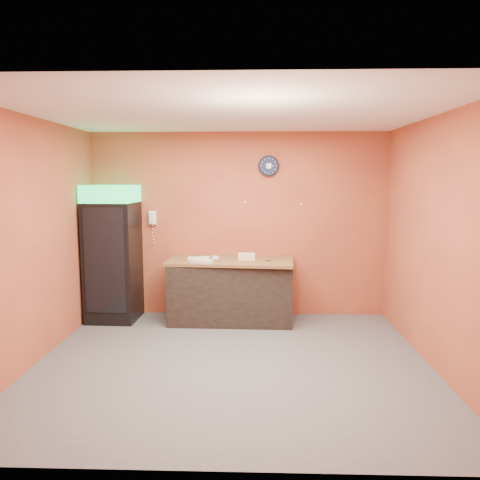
{
  "coord_description": "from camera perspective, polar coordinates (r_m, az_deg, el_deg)",
  "views": [
    {
      "loc": [
        0.26,
        -5.13,
        2.11
      ],
      "look_at": [
        0.07,
        0.6,
        1.35
      ],
      "focal_mm": 35.0,
      "sensor_mm": 36.0,
      "label": 1
    }
  ],
  "objects": [
    {
      "name": "kitchen_tool",
      "position": [
        6.84,
        -3.6,
        -2.16
      ],
      "size": [
        0.06,
        0.06,
        0.06
      ],
      "primitive_type": "cylinder",
      "color": "silver",
      "rests_on": "butcher_paper"
    },
    {
      "name": "wrapped_sandwich_right",
      "position": [
        6.9,
        -3.77,
        -2.18
      ],
      "size": [
        0.28,
        0.2,
        0.04
      ],
      "primitive_type": "cube",
      "rotation": [
        0.0,
        0.0,
        0.41
      ],
      "color": "silver",
      "rests_on": "butcher_paper"
    },
    {
      "name": "sub_roll_stack",
      "position": [
        6.79,
        0.8,
        -2.04
      ],
      "size": [
        0.25,
        0.1,
        0.1
      ],
      "rotation": [
        0.0,
        0.0,
        0.05
      ],
      "color": "beige",
      "rests_on": "butcher_paper"
    },
    {
      "name": "wrapped_sandwich_left",
      "position": [
        6.8,
        -5.06,
        -2.3
      ],
      "size": [
        0.32,
        0.13,
        0.04
      ],
      "primitive_type": "cube",
      "rotation": [
        0.0,
        0.0,
        -0.03
      ],
      "color": "silver",
      "rests_on": "butcher_paper"
    },
    {
      "name": "wrapped_sandwich_mid",
      "position": [
        6.61,
        -4.73,
        -2.59
      ],
      "size": [
        0.33,
        0.24,
        0.04
      ],
      "primitive_type": "cube",
      "rotation": [
        0.0,
        0.0,
        -0.45
      ],
      "color": "silver",
      "rests_on": "butcher_paper"
    },
    {
      "name": "prep_counter",
      "position": [
        6.95,
        -1.13,
        -6.33
      ],
      "size": [
        1.79,
        0.83,
        0.89
      ],
      "primitive_type": "cube",
      "rotation": [
        0.0,
        0.0,
        -0.02
      ],
      "color": "black",
      "rests_on": "floor"
    },
    {
      "name": "ceiling",
      "position": [
        5.18,
        -1.03,
        15.22
      ],
      "size": [
        4.5,
        4.0,
        0.02
      ],
      "primitive_type": "cube",
      "color": "white",
      "rests_on": "back_wall"
    },
    {
      "name": "butcher_paper",
      "position": [
        6.85,
        -1.14,
        -2.56
      ],
      "size": [
        1.88,
        1.01,
        0.04
      ],
      "primitive_type": "cube",
      "rotation": [
        0.0,
        0.0,
        -0.08
      ],
      "color": "brown",
      "rests_on": "prep_counter"
    },
    {
      "name": "right_wall",
      "position": [
        5.55,
        22.91,
        -0.39
      ],
      "size": [
        0.02,
        4.0,
        2.8
      ],
      "primitive_type": "cube",
      "color": "#AA5330",
      "rests_on": "floor"
    },
    {
      "name": "beverage_cooler",
      "position": [
        7.14,
        -15.31,
        -1.81
      ],
      "size": [
        0.73,
        0.74,
        2.01
      ],
      "rotation": [
        0.0,
        0.0,
        -0.03
      ],
      "color": "black",
      "rests_on": "floor"
    },
    {
      "name": "left_wall",
      "position": [
        5.75,
        -24.0,
        -0.19
      ],
      "size": [
        0.02,
        4.0,
        2.8
      ],
      "primitive_type": "cube",
      "color": "#AA5330",
      "rests_on": "floor"
    },
    {
      "name": "wall_clock",
      "position": [
        7.1,
        3.51,
        9.01
      ],
      "size": [
        0.31,
        0.06,
        0.31
      ],
      "color": "black",
      "rests_on": "back_wall"
    },
    {
      "name": "floor",
      "position": [
        5.55,
        -0.96,
        -14.79
      ],
      "size": [
        4.5,
        4.5,
        0.0
      ],
      "primitive_type": "plane",
      "color": "#47474C",
      "rests_on": "ground"
    },
    {
      "name": "back_wall",
      "position": [
        7.17,
        -0.2,
        1.87
      ],
      "size": [
        4.5,
        0.02,
        2.8
      ],
      "primitive_type": "cube",
      "color": "#AA5330",
      "rests_on": "floor"
    },
    {
      "name": "wall_phone",
      "position": [
        7.27,
        -10.62,
        2.69
      ],
      "size": [
        0.11,
        0.1,
        0.2
      ],
      "color": "white",
      "rests_on": "back_wall"
    }
  ]
}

